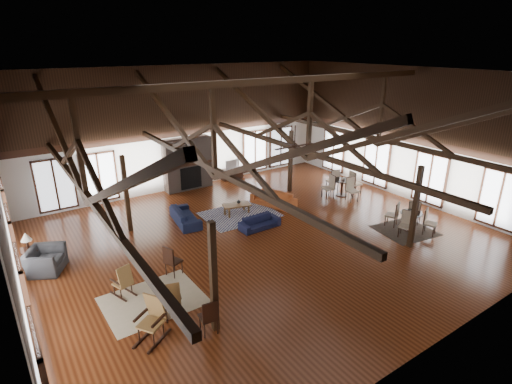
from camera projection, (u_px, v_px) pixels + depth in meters
floor at (264, 238)px, 15.14m from camera, size 16.00×16.00×0.00m
ceiling at (266, 74)px, 13.04m from camera, size 16.00×14.00×0.02m
wall_back at (183, 129)px, 19.52m from camera, size 16.00×0.02×6.00m
wall_front at (451, 237)px, 8.65m from camera, size 16.00×0.02×6.00m
wall_left at (2, 212)px, 9.90m from camera, size 0.02×14.00×6.00m
wall_right at (407, 135)px, 18.27m from camera, size 0.02×14.00×6.00m
roof_truss at (265, 133)px, 13.73m from camera, size 15.60×14.07×3.14m
post_grid at (265, 201)px, 14.60m from camera, size 8.16×7.16×3.05m
fireplace at (188, 164)px, 19.87m from camera, size 2.50×0.69×2.60m
ceiling_fan at (295, 145)px, 13.31m from camera, size 1.60×1.60×0.75m
sofa_navy_front at (260, 222)px, 15.88m from camera, size 1.67×0.67×0.49m
sofa_navy_left at (185, 216)px, 16.32m from camera, size 2.14×1.08×0.60m
sofa_orange at (273, 199)px, 18.10m from camera, size 2.25×1.47×0.61m
coffee_table at (237, 206)px, 17.14m from camera, size 1.26×0.83×0.44m
vase at (239, 201)px, 17.21m from camera, size 0.20×0.20×0.18m
armchair at (45, 260)px, 12.82m from camera, size 1.53×1.47×0.77m
side_table_lamp at (30, 254)px, 13.07m from camera, size 0.48×0.48×1.22m
rocking_chair_a at (124, 282)px, 11.51m from camera, size 0.63×0.86×1.00m
rocking_chair_b at (172, 300)px, 10.69m from camera, size 0.61×0.87×1.02m
rocking_chair_c at (153, 318)px, 9.85m from camera, size 1.05×0.93×1.21m
side_chair_a at (171, 259)px, 12.46m from camera, size 0.58×0.58×1.04m
side_chair_b at (209, 315)px, 9.93m from camera, size 0.47×0.47×1.01m
cafe_table_near at (411, 218)px, 15.63m from camera, size 1.96×1.96×1.01m
cafe_table_far at (342, 185)px, 19.18m from camera, size 2.16×2.16×1.11m
cup_near at (410, 212)px, 15.55m from camera, size 0.13×0.13×0.09m
cup_far at (344, 179)px, 19.07m from camera, size 0.17×0.17×0.11m
tv_console at (232, 174)px, 21.63m from camera, size 1.17×0.44×0.58m
television at (231, 164)px, 21.43m from camera, size 0.89×0.22×0.51m
rug_tan at (153, 300)px, 11.46m from camera, size 2.76×2.19×0.01m
rug_navy at (240, 214)px, 17.21m from camera, size 3.13×2.38×0.01m
rug_dark at (405, 230)px, 15.73m from camera, size 2.32×2.17×0.01m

